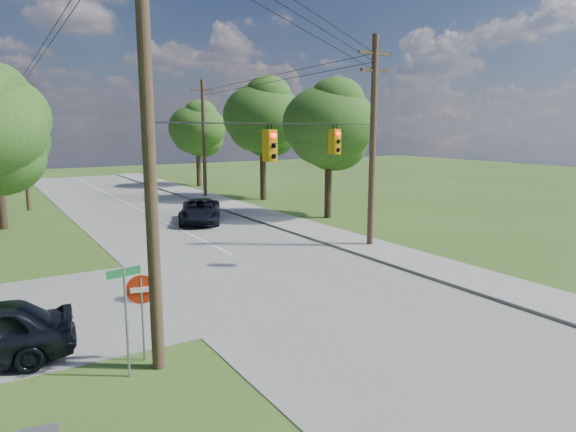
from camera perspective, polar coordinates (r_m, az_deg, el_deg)
ground at (r=15.63m, az=3.06°, el=-13.07°), size 140.00×140.00×0.00m
main_road at (r=20.60m, az=-0.25°, el=-7.27°), size 10.00×100.00×0.03m
sidewalk_east at (r=24.60m, az=13.26°, el=-4.57°), size 2.60×100.00×0.12m
pole_sw at (r=12.75m, az=-15.34°, el=10.13°), size 2.00×0.32×12.00m
pole_ne at (r=26.19m, az=9.40°, el=8.40°), size 2.00×0.32×10.50m
pole_north_e at (r=45.20m, az=-9.34°, el=8.56°), size 2.00×0.32×10.00m
pole_north_w at (r=41.97m, az=-27.34°, el=7.50°), size 2.00×0.32×10.00m
power_lines at (r=25.49m, az=-9.27°, el=16.67°), size 13.93×29.62×4.93m
traffic_signals at (r=19.50m, az=2.02°, el=8.14°), size 4.91×3.27×1.05m
tree_e_near at (r=34.39m, az=4.57°, el=10.14°), size 6.20×6.20×8.81m
tree_e_mid at (r=43.13m, az=-2.83°, el=10.98°), size 6.60×6.60×9.64m
tree_e_far at (r=53.58m, az=-10.04°, el=9.59°), size 5.80×5.80×8.32m
car_main_north at (r=33.29m, az=-9.73°, el=0.57°), size 4.45×5.90×1.49m
do_not_enter_sign at (r=13.98m, az=-15.95°, el=-8.80°), size 0.76×0.24×2.34m
street_name_sign at (r=13.19m, az=-17.57°, el=-9.80°), size 0.83×0.17×2.78m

